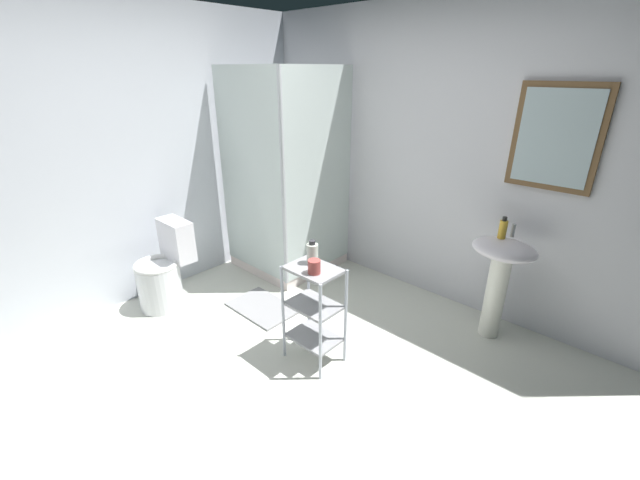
# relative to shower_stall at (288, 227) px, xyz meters

# --- Properties ---
(ground_plane) EXTENTS (4.20, 4.20, 0.02)m
(ground_plane) POSITION_rel_shower_stall_xyz_m (1.20, -1.22, -0.47)
(ground_plane) COLOR silver
(wall_back) EXTENTS (4.20, 0.14, 2.50)m
(wall_back) POSITION_rel_shower_stall_xyz_m (1.21, 0.62, 0.79)
(wall_back) COLOR silver
(wall_back) RESTS_ON ground_plane
(wall_left) EXTENTS (0.10, 4.20, 2.50)m
(wall_left) POSITION_rel_shower_stall_xyz_m (-0.65, -1.22, 0.79)
(wall_left) COLOR silver
(wall_left) RESTS_ON ground_plane
(shower_stall) EXTENTS (0.92, 0.92, 2.00)m
(shower_stall) POSITION_rel_shower_stall_xyz_m (0.00, 0.00, 0.00)
(shower_stall) COLOR white
(shower_stall) RESTS_ON ground_plane
(pedestal_sink) EXTENTS (0.46, 0.37, 0.81)m
(pedestal_sink) POSITION_rel_shower_stall_xyz_m (2.03, 0.30, 0.12)
(pedestal_sink) COLOR white
(pedestal_sink) RESTS_ON ground_plane
(sink_faucet) EXTENTS (0.03, 0.03, 0.10)m
(sink_faucet) POSITION_rel_shower_stall_xyz_m (2.03, 0.42, 0.40)
(sink_faucet) COLOR silver
(sink_faucet) RESTS_ON pedestal_sink
(toilet) EXTENTS (0.37, 0.49, 0.76)m
(toilet) POSITION_rel_shower_stall_xyz_m (-0.28, -1.23, -0.15)
(toilet) COLOR white
(toilet) RESTS_ON ground_plane
(storage_cart) EXTENTS (0.38, 0.28, 0.74)m
(storage_cart) POSITION_rel_shower_stall_xyz_m (1.20, -0.87, -0.03)
(storage_cart) COLOR silver
(storage_cart) RESTS_ON ground_plane
(hand_soap_bottle) EXTENTS (0.06, 0.06, 0.17)m
(hand_soap_bottle) POSITION_rel_shower_stall_xyz_m (1.98, 0.33, 0.42)
(hand_soap_bottle) COLOR gold
(hand_soap_bottle) RESTS_ON pedestal_sink
(lotion_bottle_white) EXTENTS (0.08, 0.08, 0.17)m
(lotion_bottle_white) POSITION_rel_shower_stall_xyz_m (1.14, -0.82, 0.35)
(lotion_bottle_white) COLOR white
(lotion_bottle_white) RESTS_ON storage_cart
(rinse_cup) EXTENTS (0.08, 0.08, 0.09)m
(rinse_cup) POSITION_rel_shower_stall_xyz_m (1.25, -0.92, 0.32)
(rinse_cup) COLOR #B24742
(rinse_cup) RESTS_ON storage_cart
(bath_mat) EXTENTS (0.60, 0.40, 0.02)m
(bath_mat) POSITION_rel_shower_stall_xyz_m (0.41, -0.70, -0.45)
(bath_mat) COLOR gray
(bath_mat) RESTS_ON ground_plane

